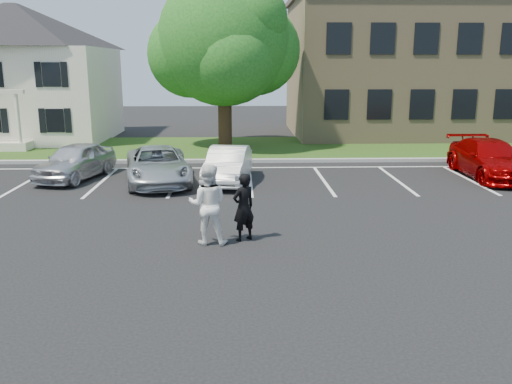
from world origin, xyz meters
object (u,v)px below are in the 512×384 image
(man_white_shirt, at_px, (208,204))
(car_silver_west, at_px, (75,161))
(car_silver_minivan, at_px, (158,165))
(house, at_px, (18,73))
(car_white_sedan, at_px, (228,165))
(car_red_compact, at_px, (490,159))
(tree, at_px, (226,43))
(man_black_suit, at_px, (244,207))
(office_building, at_px, (471,66))

(man_white_shirt, bearing_deg, car_silver_west, -50.15)
(man_white_shirt, distance_m, car_silver_minivan, 7.35)
(house, bearing_deg, car_white_sedan, -44.95)
(car_red_compact, bearing_deg, car_silver_west, -179.74)
(car_silver_west, bearing_deg, tree, 67.82)
(tree, height_order, man_black_suit, tree)
(car_red_compact, bearing_deg, tree, 144.50)
(office_building, height_order, car_red_compact, office_building)
(car_red_compact, bearing_deg, man_black_suit, -141.42)
(man_white_shirt, xyz_separation_m, car_silver_west, (-5.52, 7.86, -0.30))
(house, relative_size, man_white_shirt, 5.16)
(office_building, height_order, tree, tree)
(office_building, relative_size, car_silver_minivan, 4.64)
(office_building, relative_size, tree, 2.55)
(man_black_suit, bearing_deg, car_white_sedan, -120.60)
(house, distance_m, man_black_suit, 23.01)
(office_building, xyz_separation_m, car_red_compact, (-4.66, -13.54, -3.43))
(house, bearing_deg, office_building, 4.28)
(house, distance_m, car_white_sedan, 17.48)
(office_building, bearing_deg, house, -175.72)
(car_silver_minivan, bearing_deg, car_white_sedan, -10.19)
(house, distance_m, tree, 12.65)
(tree, relative_size, car_silver_minivan, 1.82)
(car_white_sedan, height_order, car_red_compact, car_red_compact)
(house, height_order, man_black_suit, house)
(office_building, xyz_separation_m, man_white_shirt, (-15.18, -21.20, -3.16))
(man_black_suit, relative_size, car_white_sedan, 0.43)
(house, relative_size, car_silver_minivan, 2.13)
(house, xyz_separation_m, car_white_sedan, (12.16, -12.14, -3.17))
(car_red_compact, bearing_deg, man_white_shirt, -143.00)
(man_white_shirt, relative_size, car_silver_minivan, 0.41)
(office_building, xyz_separation_m, car_silver_minivan, (-17.43, -14.21, -3.49))
(man_black_suit, relative_size, car_silver_minivan, 0.36)
(car_silver_west, bearing_deg, man_white_shirt, -39.98)
(house, distance_m, man_white_shirt, 22.71)
(car_white_sedan, bearing_deg, man_black_suit, -78.24)
(house, relative_size, office_building, 0.46)
(tree, relative_size, man_black_suit, 5.11)
(office_building, bearing_deg, car_red_compact, -108.98)
(tree, bearing_deg, car_silver_minivan, -105.94)
(man_black_suit, height_order, car_silver_west, man_black_suit)
(tree, height_order, man_white_shirt, tree)
(tree, xyz_separation_m, car_silver_minivan, (-2.38, -8.34, -4.68))
(tree, xyz_separation_m, car_silver_west, (-5.66, -7.48, -4.65))
(car_white_sedan, bearing_deg, man_white_shirt, -85.47)
(car_silver_minivan, xyz_separation_m, car_red_compact, (12.78, 0.67, 0.05))
(man_white_shirt, bearing_deg, car_silver_minivan, -67.43)
(tree, relative_size, car_red_compact, 1.76)
(man_black_suit, xyz_separation_m, car_silver_minivan, (-3.12, 6.77, -0.19))
(office_building, xyz_separation_m, man_black_suit, (-14.31, -20.99, -3.30))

